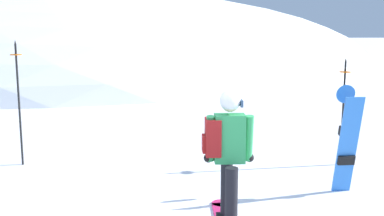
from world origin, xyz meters
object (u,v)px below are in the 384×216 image
(snowboarder_main, at_px, (227,156))
(spare_snowboard, at_px, (347,140))
(piste_marker_far, at_px, (19,95))
(piste_marker_near, at_px, (343,104))

(snowboarder_main, xyz_separation_m, spare_snowboard, (1.95, 1.04, -0.10))
(spare_snowboard, distance_m, piste_marker_far, 5.57)
(spare_snowboard, height_order, piste_marker_far, piste_marker_far)
(snowboarder_main, height_order, spare_snowboard, snowboarder_main)
(snowboarder_main, height_order, piste_marker_far, piste_marker_far)
(snowboarder_main, bearing_deg, piste_marker_near, 44.96)
(snowboarder_main, height_order, piste_marker_near, piste_marker_near)
(spare_snowboard, distance_m, piste_marker_near, 1.60)
(piste_marker_near, bearing_deg, piste_marker_far, 174.77)
(snowboarder_main, relative_size, piste_marker_near, 0.95)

